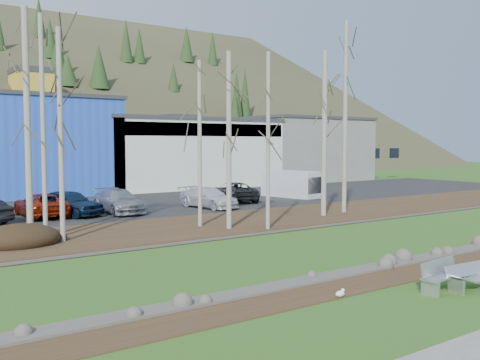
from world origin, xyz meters
TOP-DOWN VIEW (x-y plane):
  - ground at (0.00, 0.00)m, footprint 200.00×200.00m
  - dirt_strip at (0.00, 2.10)m, footprint 80.00×1.80m
  - near_bank_rocks at (0.00, 3.10)m, footprint 80.00×0.80m
  - river at (0.00, 7.20)m, footprint 80.00×8.00m
  - far_bank_rocks at (0.00, 11.30)m, footprint 80.00×0.80m
  - far_bank at (0.00, 14.50)m, footprint 80.00×7.00m
  - parking_lot at (0.00, 25.00)m, footprint 80.00×14.00m
  - building_white at (12.00, 38.98)m, footprint 18.36×12.24m
  - building_grey at (28.00, 39.00)m, footprint 14.28×12.24m
  - bench_intact at (0.19, 0.10)m, footprint 1.86×0.73m
  - bench_damaged at (1.00, -0.30)m, footprint 1.76×0.69m
  - seagull at (-2.90, 1.24)m, footprint 0.38×0.17m
  - dirt_mound at (-8.74, 13.91)m, footprint 3.38×2.39m
  - birch_1 at (-7.54, 14.27)m, footprint 0.20×0.20m
  - birch_2 at (-8.12, 14.47)m, footprint 0.27×0.27m
  - birch_3 at (-6.94, 13.80)m, footprint 0.22×0.22m
  - birch_4 at (0.88, 12.61)m, footprint 0.25×0.25m
  - birch_5 at (0.09, 14.09)m, footprint 0.20×0.20m
  - birch_6 at (2.37, 11.38)m, footprint 0.20×0.20m
  - birch_7 at (8.10, 13.45)m, footprint 0.30×0.30m
  - birch_8 at (10.19, 13.83)m, footprint 0.27×0.27m
  - car_2 at (-5.67, 22.32)m, footprint 2.29×4.87m
  - car_3 at (-1.29, 21.51)m, footprint 2.05×4.89m
  - car_4 at (-4.20, 21.78)m, footprint 3.39×4.80m
  - car_5 at (7.99, 22.67)m, footprint 3.52×5.45m
  - car_6 at (4.53, 20.50)m, footprint 2.62×4.83m
  - van_white at (13.63, 22.66)m, footprint 2.85×4.95m

SIDE VIEW (x-z plane):
  - ground at x=0.00m, z-range 0.00..0.00m
  - near_bank_rocks at x=0.00m, z-range -0.25..0.25m
  - river at x=0.00m, z-range -0.45..0.45m
  - far_bank_rocks at x=0.00m, z-range -0.23..0.23m
  - dirt_strip at x=0.00m, z-range 0.00..0.03m
  - parking_lot at x=0.00m, z-range 0.00..0.14m
  - far_bank at x=0.00m, z-range 0.00..0.15m
  - seagull at x=-2.90m, z-range 0.01..0.28m
  - bench_damaged at x=1.00m, z-range 0.00..0.77m
  - bench_intact at x=0.19m, z-range 0.00..0.91m
  - dirt_mound at x=-8.74m, z-range 0.15..0.81m
  - car_6 at x=4.53m, z-range 0.14..1.47m
  - car_2 at x=-5.67m, z-range 0.14..1.49m
  - car_5 at x=7.99m, z-range 0.14..1.54m
  - car_3 at x=-1.29m, z-range 0.14..1.55m
  - car_4 at x=-4.20m, z-range 0.14..1.66m
  - van_white at x=13.63m, z-range 0.14..2.18m
  - building_white at x=12.00m, z-range 0.01..6.81m
  - building_grey at x=28.00m, z-range 0.01..7.31m
  - birch_5 at x=0.09m, z-range 0.15..8.53m
  - birch_6 at x=2.37m, z-range 0.15..8.80m
  - birch_4 at x=0.88m, z-range 0.15..8.84m
  - birch_3 at x=-6.94m, z-range 0.15..9.26m
  - birch_7 at x=8.10m, z-range 0.15..9.70m
  - birch_1 at x=-7.54m, z-range 0.15..9.85m
  - birch_2 at x=-8.12m, z-range 0.15..10.11m
  - birch_8 at x=10.19m, z-range 0.15..11.73m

